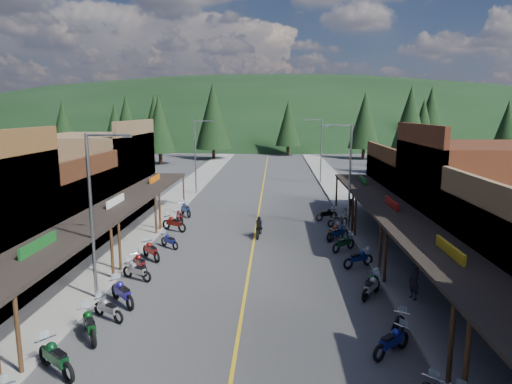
# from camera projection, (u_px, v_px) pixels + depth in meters

# --- Properties ---
(ground) EXTENTS (220.00, 220.00, 0.00)m
(ground) POSITION_uv_depth(u_px,v_px,m) (251.00, 261.00, 27.55)
(ground) COLOR #38383A
(ground) RESTS_ON ground
(centerline) EXTENTS (0.15, 90.00, 0.01)m
(centerline) POSITION_uv_depth(u_px,v_px,m) (261.00, 198.00, 47.22)
(centerline) COLOR gold
(centerline) RESTS_ON ground
(sidewalk_west) EXTENTS (3.40, 94.00, 0.15)m
(sidewalk_west) POSITION_uv_depth(u_px,v_px,m) (178.00, 197.00, 47.57)
(sidewalk_west) COLOR gray
(sidewalk_west) RESTS_ON ground
(sidewalk_east) EXTENTS (3.40, 94.00, 0.15)m
(sidewalk_east) POSITION_uv_depth(u_px,v_px,m) (345.00, 198.00, 46.85)
(sidewalk_east) COLOR gray
(sidewalk_east) RESTS_ON ground
(shop_west_2) EXTENTS (10.90, 9.00, 6.20)m
(shop_west_2) POSITION_uv_depth(u_px,v_px,m) (39.00, 212.00, 29.35)
(shop_west_2) COLOR #3F2111
(shop_west_2) RESTS_ON ground
(shop_west_3) EXTENTS (10.90, 10.20, 8.20)m
(shop_west_3) POSITION_uv_depth(u_px,v_px,m) (95.00, 176.00, 38.62)
(shop_west_3) COLOR brown
(shop_west_3) RESTS_ON ground
(shop_east_2) EXTENTS (10.90, 9.00, 8.20)m
(shop_east_2) POSITION_uv_depth(u_px,v_px,m) (475.00, 201.00, 28.04)
(shop_east_2) COLOR #562B19
(shop_east_2) RESTS_ON ground
(shop_east_3) EXTENTS (10.90, 10.20, 6.20)m
(shop_east_3) POSITION_uv_depth(u_px,v_px,m) (424.00, 190.00, 37.65)
(shop_east_3) COLOR #4C2D16
(shop_east_3) RESTS_ON ground
(streetlight_0) EXTENTS (2.16, 0.18, 8.00)m
(streetlight_0) POSITION_uv_depth(u_px,v_px,m) (94.00, 210.00, 21.15)
(streetlight_0) COLOR gray
(streetlight_0) RESTS_ON ground
(streetlight_1) EXTENTS (2.16, 0.18, 8.00)m
(streetlight_1) POSITION_uv_depth(u_px,v_px,m) (197.00, 153.00, 48.69)
(streetlight_1) COLOR gray
(streetlight_1) RESTS_ON ground
(streetlight_2) EXTENTS (2.16, 0.18, 8.00)m
(streetlight_2) POSITION_uv_depth(u_px,v_px,m) (348.00, 171.00, 34.35)
(streetlight_2) COLOR gray
(streetlight_2) RESTS_ON ground
(streetlight_3) EXTENTS (2.16, 0.18, 8.00)m
(streetlight_3) POSITION_uv_depth(u_px,v_px,m) (320.00, 148.00, 55.98)
(streetlight_3) COLOR gray
(streetlight_3) RESTS_ON ground
(ridge_hill) EXTENTS (310.00, 140.00, 60.00)m
(ridge_hill) POSITION_uv_depth(u_px,v_px,m) (271.00, 136.00, 160.32)
(ridge_hill) COLOR black
(ridge_hill) RESTS_ON ground
(pine_0) EXTENTS (5.04, 5.04, 11.00)m
(pine_0) POSITION_uv_depth(u_px,v_px,m) (63.00, 123.00, 89.04)
(pine_0) COLOR black
(pine_0) RESTS_ON ground
(pine_1) EXTENTS (5.88, 5.88, 12.50)m
(pine_1) POSITION_uv_depth(u_px,v_px,m) (155.00, 119.00, 96.11)
(pine_1) COLOR black
(pine_1) RESTS_ON ground
(pine_2) EXTENTS (6.72, 6.72, 14.00)m
(pine_2) POSITION_uv_depth(u_px,v_px,m) (213.00, 116.00, 83.60)
(pine_2) COLOR black
(pine_2) RESTS_ON ground
(pine_3) EXTENTS (5.04, 5.04, 11.00)m
(pine_3) POSITION_uv_depth(u_px,v_px,m) (288.00, 123.00, 91.15)
(pine_3) COLOR black
(pine_3) RESTS_ON ground
(pine_4) EXTENTS (5.88, 5.88, 12.50)m
(pine_4) POSITION_uv_depth(u_px,v_px,m) (365.00, 120.00, 84.54)
(pine_4) COLOR black
(pine_4) RESTS_ON ground
(pine_5) EXTENTS (6.72, 6.72, 14.00)m
(pine_5) POSITION_uv_depth(u_px,v_px,m) (431.00, 115.00, 95.55)
(pine_5) COLOR black
(pine_5) RESTS_ON ground
(pine_6) EXTENTS (5.04, 5.04, 11.00)m
(pine_6) POSITION_uv_depth(u_px,v_px,m) (507.00, 124.00, 87.45)
(pine_6) COLOR black
(pine_6) RESTS_ON ground
(pine_7) EXTENTS (5.88, 5.88, 12.50)m
(pine_7) POSITION_uv_depth(u_px,v_px,m) (127.00, 118.00, 102.34)
(pine_7) COLOR black
(pine_7) RESTS_ON ground
(pine_8) EXTENTS (4.48, 4.48, 10.00)m
(pine_8) POSITION_uv_depth(u_px,v_px,m) (115.00, 131.00, 66.75)
(pine_8) COLOR black
(pine_8) RESTS_ON ground
(pine_9) EXTENTS (4.93, 4.93, 10.80)m
(pine_9) POSITION_uv_depth(u_px,v_px,m) (423.00, 128.00, 69.69)
(pine_9) COLOR black
(pine_9) RESTS_ON ground
(pine_10) EXTENTS (5.38, 5.38, 11.60)m
(pine_10) POSITION_uv_depth(u_px,v_px,m) (159.00, 124.00, 76.27)
(pine_10) COLOR black
(pine_10) RESTS_ON ground
(pine_11) EXTENTS (5.82, 5.82, 12.40)m
(pine_11) POSITION_uv_depth(u_px,v_px,m) (410.00, 124.00, 62.83)
(pine_11) COLOR black
(pine_11) RESTS_ON ground
(bike_west_2) EXTENTS (2.30, 2.04, 1.33)m
(bike_west_2) POSITION_uv_depth(u_px,v_px,m) (56.00, 357.00, 15.65)
(bike_west_2) COLOR #0A3619
(bike_west_2) RESTS_ON ground
(bike_west_3) EXTENTS (1.82, 2.31, 1.29)m
(bike_west_3) POSITION_uv_depth(u_px,v_px,m) (89.00, 324.00, 18.11)
(bike_west_3) COLOR #0B3B14
(bike_west_3) RESTS_ON ground
(bike_west_4) EXTENTS (1.92, 1.56, 1.08)m
(bike_west_4) POSITION_uv_depth(u_px,v_px,m) (108.00, 308.00, 19.78)
(bike_west_4) COLOR gray
(bike_west_4) RESTS_ON ground
(bike_west_5) EXTENTS (2.09, 2.20, 1.30)m
(bike_west_5) POSITION_uv_depth(u_px,v_px,m) (122.00, 292.00, 21.30)
(bike_west_5) COLOR navy
(bike_west_5) RESTS_ON ground
(bike_west_6) EXTENTS (2.04, 1.51, 1.12)m
(bike_west_6) POSITION_uv_depth(u_px,v_px,m) (137.00, 270.00, 24.43)
(bike_west_6) COLOR gray
(bike_west_6) RESTS_ON ground
(bike_west_7) EXTENTS (1.76, 2.08, 1.18)m
(bike_west_7) POSITION_uv_depth(u_px,v_px,m) (140.00, 262.00, 25.57)
(bike_west_7) COLOR maroon
(bike_west_7) RESTS_ON ground
(bike_west_8) EXTENTS (1.95, 2.14, 1.24)m
(bike_west_8) POSITION_uv_depth(u_px,v_px,m) (151.00, 250.00, 27.80)
(bike_west_8) COLOR maroon
(bike_west_8) RESTS_ON ground
(bike_west_9) EXTENTS (1.77, 1.72, 1.06)m
(bike_west_9) POSITION_uv_depth(u_px,v_px,m) (169.00, 240.00, 30.15)
(bike_west_9) COLOR navy
(bike_west_9) RESTS_ON ground
(bike_west_10) EXTENTS (2.36, 1.86, 1.31)m
(bike_west_10) POSITION_uv_depth(u_px,v_px,m) (174.00, 223.00, 34.38)
(bike_west_10) COLOR maroon
(bike_west_10) RESTS_ON ground
(bike_west_11) EXTENTS (1.41, 2.02, 1.10)m
(bike_west_11) POSITION_uv_depth(u_px,v_px,m) (180.00, 216.00, 37.02)
(bike_west_11) COLOR maroon
(bike_west_11) RESTS_ON ground
(bike_west_12) EXTENTS (1.78, 2.34, 1.29)m
(bike_west_12) POSITION_uv_depth(u_px,v_px,m) (186.00, 209.00, 39.23)
(bike_west_12) COLOR navy
(bike_west_12) RESTS_ON ground
(bike_east_3) EXTENTS (2.00, 1.88, 1.18)m
(bike_east_3) POSITION_uv_depth(u_px,v_px,m) (392.00, 340.00, 16.91)
(bike_east_3) COLOR navy
(bike_east_3) RESTS_ON ground
(bike_east_4) EXTENTS (1.50, 2.04, 1.12)m
(bike_east_4) POSITION_uv_depth(u_px,v_px,m) (398.00, 326.00, 18.05)
(bike_east_4) COLOR black
(bike_east_4) RESTS_ON ground
(bike_east_5) EXTENTS (1.67, 2.03, 1.14)m
(bike_east_5) POSITION_uv_depth(u_px,v_px,m) (371.00, 286.00, 22.19)
(bike_east_5) COLOR #AAAAAF
(bike_east_5) RESTS_ON ground
(bike_east_6) EXTENTS (1.59, 2.04, 1.14)m
(bike_east_6) POSITION_uv_depth(u_px,v_px,m) (371.00, 283.00, 22.63)
(bike_east_6) COLOR #0D441D
(bike_east_6) RESTS_ON ground
(bike_east_7) EXTENTS (2.11, 1.58, 1.17)m
(bike_east_7) POSITION_uv_depth(u_px,v_px,m) (358.00, 258.00, 26.41)
(bike_east_7) COLOR navy
(bike_east_7) RESTS_ON ground
(bike_east_8) EXTENTS (1.97, 1.87, 1.17)m
(bike_east_8) POSITION_uv_depth(u_px,v_px,m) (344.00, 242.00, 29.46)
(bike_east_8) COLOR #0C401D
(bike_east_8) RESTS_ON ground
(bike_east_9) EXTENTS (2.01, 1.82, 1.17)m
(bike_east_9) POSITION_uv_depth(u_px,v_px,m) (338.00, 233.00, 31.86)
(bike_east_9) COLOR navy
(bike_east_9) RESTS_ON ground
(bike_east_10) EXTENTS (1.61, 2.01, 1.12)m
(bike_east_10) POSITION_uv_depth(u_px,v_px,m) (334.00, 231.00, 32.25)
(bike_east_10) COLOR #AE2D0C
(bike_east_10) RESTS_ON ground
(bike_east_11) EXTENTS (1.96, 1.56, 1.09)m
(bike_east_11) POSITION_uv_depth(u_px,v_px,m) (338.00, 220.00, 35.80)
(bike_east_11) COLOR #95969A
(bike_east_11) RESTS_ON ground
(bike_east_12) EXTENTS (2.07, 1.58, 1.14)m
(bike_east_12) POSITION_uv_depth(u_px,v_px,m) (327.00, 214.00, 37.74)
(bike_east_12) COLOR black
(bike_east_12) RESTS_ON ground
(rider_on_bike) EXTENTS (0.88, 2.13, 1.58)m
(rider_on_bike) POSITION_uv_depth(u_px,v_px,m) (259.00, 229.00, 32.72)
(rider_on_bike) COLOR black
(rider_on_bike) RESTS_ON ground
(pedestrian_east_a) EXTENTS (0.64, 0.76, 1.77)m
(pedestrian_east_a) POSITION_uv_depth(u_px,v_px,m) (414.00, 281.00, 21.55)
(pedestrian_east_a) COLOR #211D2B
(pedestrian_east_a) RESTS_ON sidewalk_east
(pedestrian_east_b) EXTENTS (0.90, 0.53, 1.84)m
(pedestrian_east_b) POSITION_uv_depth(u_px,v_px,m) (350.00, 210.00, 36.78)
(pedestrian_east_b) COLOR brown
(pedestrian_east_b) RESTS_ON sidewalk_east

